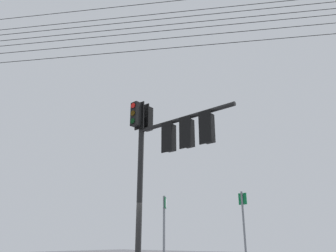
{
  "coord_description": "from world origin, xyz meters",
  "views": [
    {
      "loc": [
        -7.87,
        7.49,
        1.3
      ],
      "look_at": [
        -1.51,
        -0.77,
        4.98
      ],
      "focal_mm": 34.74,
      "sensor_mm": 36.0,
      "label": 1
    }
  ],
  "objects": [
    {
      "name": "route_sign_secondary",
      "position": [
        -1.77,
        -0.26,
        1.54
      ],
      "size": [
        0.22,
        0.3,
        2.56
      ],
      "color": "slate",
      "rests_on": "ground"
    },
    {
      "name": "signal_mast_assembly",
      "position": [
        -1.22,
        -0.78,
        4.39
      ],
      "size": [
        4.08,
        0.97,
        6.16
      ],
      "color": "black",
      "rests_on": "ground"
    },
    {
      "name": "overhead_wire_span",
      "position": [
        -0.97,
        -1.24,
        9.6
      ],
      "size": [
        16.06,
        8.96,
        2.38
      ],
      "color": "black"
    },
    {
      "name": "route_sign_primary",
      "position": [
        -3.0,
        -2.99,
        1.73
      ],
      "size": [
        0.31,
        0.11,
        2.88
      ],
      "color": "slate",
      "rests_on": "ground"
    }
  ]
}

